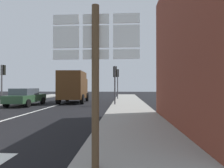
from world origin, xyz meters
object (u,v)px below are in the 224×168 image
at_px(sedan_far, 26,97).
at_px(delivery_truck, 74,86).
at_px(route_sign_post, 96,69).
at_px(traffic_light_far_right, 118,77).
at_px(traffic_light_near_left, 3,75).
at_px(traffic_light_near_right, 115,77).

xyz_separation_m(sedan_far, delivery_truck, (3.34, 2.97, 0.89)).
xyz_separation_m(route_sign_post, traffic_light_far_right, (-0.23, 19.06, 0.71)).
height_order(sedan_far, traffic_light_near_left, traffic_light_near_left).
distance_m(sedan_far, traffic_light_near_left, 3.24).
bearing_deg(traffic_light_near_right, traffic_light_near_left, 177.96).
xyz_separation_m(sedan_far, traffic_light_near_right, (7.59, 0.38, 1.71)).
xyz_separation_m(traffic_light_near_left, traffic_light_far_right, (10.13, 6.34, 0.08)).
height_order(traffic_light_near_left, traffic_light_far_right, traffic_light_far_right).
bearing_deg(delivery_truck, traffic_light_near_left, -159.25).
xyz_separation_m(sedan_far, traffic_light_far_right, (7.59, 7.08, 1.96)).
xyz_separation_m(delivery_truck, traffic_light_far_right, (4.25, 4.12, 1.07)).
bearing_deg(traffic_light_near_left, route_sign_post, -50.85).
xyz_separation_m(delivery_truck, traffic_light_near_right, (4.25, -2.59, 0.82)).
relative_size(sedan_far, delivery_truck, 0.82).
height_order(sedan_far, delivery_truck, delivery_truck).
bearing_deg(traffic_light_far_right, delivery_truck, -135.93).
bearing_deg(sedan_far, traffic_light_near_left, 163.70).
height_order(delivery_truck, traffic_light_far_right, traffic_light_far_right).
height_order(traffic_light_near_right, traffic_light_far_right, traffic_light_far_right).
distance_m(delivery_truck, traffic_light_near_left, 6.36).
bearing_deg(delivery_truck, traffic_light_far_right, 44.07).
bearing_deg(delivery_truck, sedan_far, -138.41).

